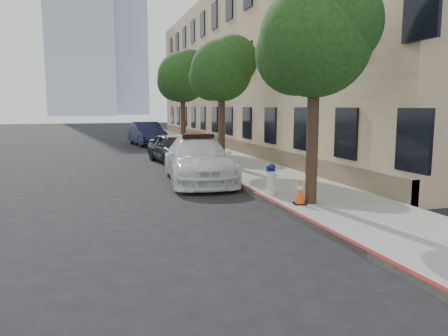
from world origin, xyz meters
name	(u,v)px	position (x,y,z in m)	size (l,w,h in m)	color
ground	(185,200)	(0.00, 0.00, 0.00)	(120.00, 120.00, 0.00)	black
sidewalk	(212,155)	(3.60, 10.00, 0.07)	(3.20, 50.00, 0.15)	gray
curb_strip	(184,156)	(2.06, 10.00, 0.07)	(0.12, 50.00, 0.15)	maroon
building	(274,70)	(9.20, 15.00, 5.00)	(8.00, 36.00, 10.00)	tan
tower_left	(78,6)	(-4.00, 120.00, 30.00)	(18.00, 14.00, 60.00)	#9EA8B7
tower_right	(123,45)	(9.00, 135.00, 22.00)	(14.00, 14.00, 44.00)	#9EA8B7
tree_near	(316,40)	(2.93, -2.01, 4.27)	(2.92, 2.82, 5.62)	black
tree_mid	(222,70)	(2.93, 5.99, 4.16)	(2.77, 2.64, 5.43)	black
tree_far	(183,77)	(2.93, 13.99, 4.39)	(3.10, 3.00, 5.81)	black
police_car	(198,160)	(1.10, 2.88, 0.78)	(2.68, 5.51, 1.70)	white
parked_car_mid	(173,148)	(1.20, 8.39, 0.69)	(1.62, 4.03, 1.37)	black
parked_car_far	(147,134)	(1.20, 18.05, 0.79)	(1.67, 4.79, 1.58)	black
fire_hydrant	(271,179)	(2.35, -0.64, 0.58)	(0.38, 0.34, 0.89)	silver
traffic_cone	(300,192)	(2.57, -2.05, 0.46)	(0.39, 0.39, 0.62)	black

